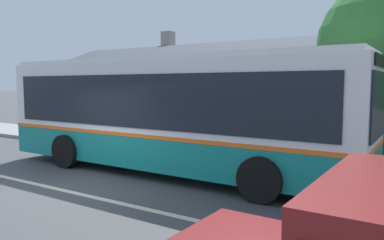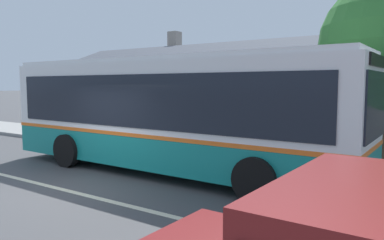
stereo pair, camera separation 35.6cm
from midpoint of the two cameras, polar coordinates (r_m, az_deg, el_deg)
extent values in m
plane|color=#424244|center=(9.56, -18.26, -10.01)|extent=(300.00, 300.00, 0.00)
cube|color=gray|center=(13.93, 1.73, -4.62)|extent=(60.00, 3.00, 0.15)
cube|color=beige|center=(9.56, -18.26, -9.98)|extent=(60.00, 0.16, 0.01)
cube|color=gray|center=(21.01, 12.14, 3.03)|extent=(25.91, 8.95, 3.36)
cube|color=#424751|center=(19.01, 9.72, 10.25)|extent=(26.51, 4.53, 1.71)
cube|color=#424751|center=(23.14, 14.37, 9.27)|extent=(26.51, 4.53, 1.71)
cube|color=gray|center=(25.45, -2.26, 11.95)|extent=(0.70, 0.70, 1.20)
cube|color=black|center=(22.61, -14.42, 3.56)|extent=(1.10, 0.06, 1.30)
cube|color=black|center=(16.91, 6.40, 3.15)|extent=(1.10, 0.06, 1.30)
cube|color=#4C3323|center=(15.54, 19.15, -0.25)|extent=(1.00, 0.06, 2.10)
cube|color=#147F7A|center=(10.76, -2.72, -4.20)|extent=(10.71, 2.62, 0.86)
cube|color=orange|center=(10.69, -2.73, -1.67)|extent=(10.73, 2.64, 0.10)
cube|color=white|center=(10.61, -2.75, 3.64)|extent=(10.71, 2.62, 1.88)
cube|color=white|center=(10.63, -2.78, 9.03)|extent=(10.50, 2.49, 0.12)
cube|color=black|center=(11.64, 1.05, 3.31)|extent=(9.83, 0.14, 1.38)
cube|color=black|center=(9.64, -7.34, 2.84)|extent=(9.83, 0.14, 1.38)
cube|color=black|center=(8.49, 27.32, 1.95)|extent=(0.06, 2.20, 1.38)
cube|color=black|center=(8.50, 27.59, 8.01)|extent=(0.06, 1.75, 0.24)
cube|color=black|center=(8.73, 26.98, -9.07)|extent=(0.11, 2.50, 0.28)
cube|color=#197233|center=(12.56, -4.03, -2.82)|extent=(2.99, 0.06, 0.60)
cube|color=black|center=(10.00, 21.35, -0.58)|extent=(0.90, 0.04, 2.49)
cylinder|color=black|center=(10.35, 16.50, -5.94)|extent=(1.00, 0.29, 1.00)
cylinder|color=black|center=(8.07, 10.84, -9.00)|extent=(1.00, 0.29, 1.00)
cylinder|color=black|center=(13.63, -9.34, -3.10)|extent=(1.00, 0.29, 1.00)
cylinder|color=black|center=(11.99, -17.71, -4.45)|extent=(1.00, 0.29, 1.00)
cube|color=silver|center=(4.24, 0.80, -17.36)|extent=(0.06, 0.24, 0.16)
cube|color=#4C4C4C|center=(18.58, -17.66, -0.73)|extent=(1.74, 0.10, 0.04)
cube|color=#4C4C4C|center=(18.49, -18.01, -0.76)|extent=(1.74, 0.10, 0.04)
cube|color=#4C4C4C|center=(18.41, -18.36, -0.80)|extent=(1.74, 0.10, 0.04)
cube|color=#4C4C4C|center=(18.30, -18.70, 0.10)|extent=(1.74, 0.04, 0.10)
cube|color=#4C4C4C|center=(18.29, -18.72, 0.53)|extent=(1.74, 0.04, 0.10)
cube|color=black|center=(17.98, -16.63, -1.62)|extent=(0.08, 0.43, 0.45)
cube|color=black|center=(19.07, -19.27, -1.30)|extent=(0.08, 0.43, 0.45)
camera|label=1|loc=(0.18, -89.11, 0.08)|focal=35.00mm
camera|label=2|loc=(0.18, 90.89, -0.08)|focal=35.00mm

